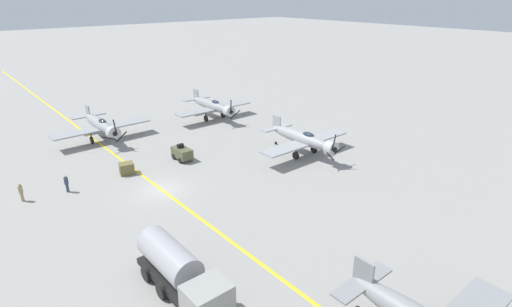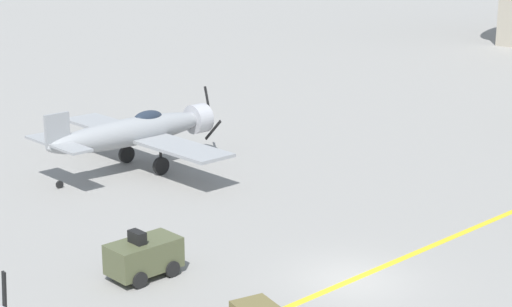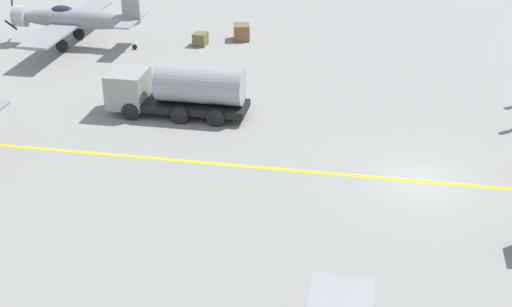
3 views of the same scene
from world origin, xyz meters
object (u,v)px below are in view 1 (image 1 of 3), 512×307
object	(u,v)px
airplane_near_left	(213,106)
ground_crew_walking	(66,183)
airplane_mid_left	(303,139)
fuel_tanker	(181,273)
ground_crew_inspecting	(21,192)
airplane_near_center	(101,125)
supply_crate_outboard	(127,168)
tow_tractor	(182,153)

from	to	relation	value
airplane_near_left	ground_crew_walking	xyz separation A→B (m)	(23.64, 10.49, -1.07)
airplane_mid_left	airplane_near_left	bearing A→B (deg)	-80.22
airplane_near_left	fuel_tanker	world-z (taller)	airplane_near_left
airplane_mid_left	ground_crew_inspecting	xyz separation A→B (m)	(27.22, -8.60, -1.06)
fuel_tanker	ground_crew_walking	xyz separation A→B (m)	(1.32, -18.83, -0.57)
airplane_mid_left	airplane_near_center	xyz separation A→B (m)	(15.79, -19.80, -0.00)
ground_crew_inspecting	supply_crate_outboard	distance (m)	9.63
ground_crew_inspecting	supply_crate_outboard	bearing A→B (deg)	177.39
airplane_near_left	airplane_near_center	world-z (taller)	airplane_near_left
tow_tractor	fuel_tanker	bearing A→B (deg)	59.76
airplane_mid_left	ground_crew_walking	xyz separation A→B (m)	(23.57, -7.85, -1.07)
tow_tractor	airplane_near_left	bearing A→B (deg)	-137.14
tow_tractor	ground_crew_walking	bearing A→B (deg)	-0.31
fuel_tanker	ground_crew_walking	world-z (taller)	fuel_tanker
airplane_mid_left	ground_crew_walking	world-z (taller)	airplane_mid_left
airplane_near_left	fuel_tanker	xyz separation A→B (m)	(22.32, 29.32, -0.50)
ground_crew_walking	supply_crate_outboard	xyz separation A→B (m)	(-5.95, -0.31, -0.35)
airplane_near_left	fuel_tanker	bearing A→B (deg)	39.95
airplane_near_left	airplane_near_center	xyz separation A→B (m)	(15.87, -1.45, -0.00)
airplane_mid_left	fuel_tanker	bearing A→B (deg)	36.28
airplane_near_center	supply_crate_outboard	bearing A→B (deg)	71.94
ground_crew_walking	supply_crate_outboard	bearing A→B (deg)	-177.05
supply_crate_outboard	airplane_near_left	bearing A→B (deg)	-150.06
airplane_mid_left	supply_crate_outboard	xyz separation A→B (m)	(17.61, -8.16, -1.42)
airplane_mid_left	airplane_near_center	world-z (taller)	airplane_near_center
tow_tractor	ground_crew_walking	world-z (taller)	tow_tractor
airplane_near_center	fuel_tanker	xyz separation A→B (m)	(6.45, 30.78, -0.50)
airplane_mid_left	fuel_tanker	distance (m)	24.81
airplane_mid_left	ground_crew_inspecting	bearing A→B (deg)	-7.51
airplane_near_left	airplane_mid_left	world-z (taller)	airplane_near_left
airplane_near_center	tow_tractor	distance (m)	12.88
fuel_tanker	tow_tractor	bearing A→B (deg)	-120.24
airplane_near_center	ground_crew_inspecting	world-z (taller)	airplane_near_center
airplane_mid_left	supply_crate_outboard	world-z (taller)	airplane_mid_left
airplane_near_left	supply_crate_outboard	world-z (taller)	airplane_near_left
ground_crew_inspecting	supply_crate_outboard	world-z (taller)	ground_crew_inspecting
airplane_near_center	ground_crew_walking	size ratio (longest dim) A/B	6.97
airplane_mid_left	ground_crew_inspecting	distance (m)	28.57
airplane_near_left	ground_crew_inspecting	size ratio (longest dim) A/B	6.85
airplane_mid_left	fuel_tanker	world-z (taller)	airplane_mid_left
tow_tractor	supply_crate_outboard	distance (m)	6.32
airplane_mid_left	ground_crew_inspecting	size ratio (longest dim) A/B	6.85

